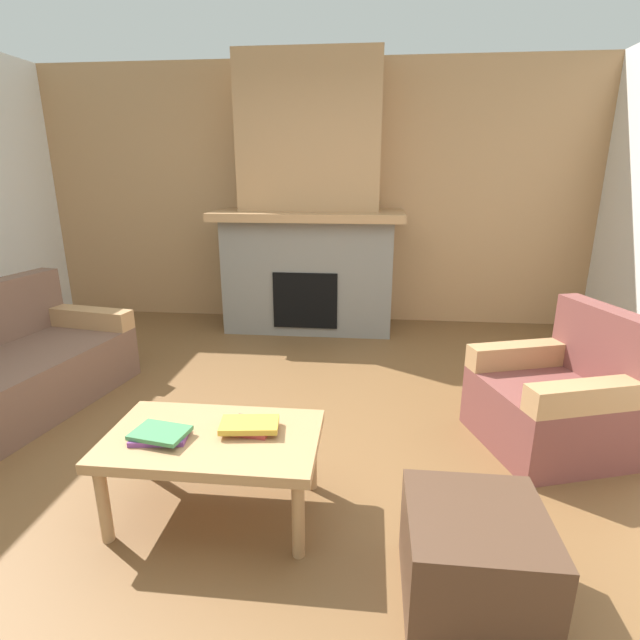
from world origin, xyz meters
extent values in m
plane|color=brown|center=(0.00, 0.00, 0.00)|extent=(9.00, 9.00, 0.00)
cube|color=tan|center=(0.00, 3.00, 1.35)|extent=(6.00, 0.12, 2.70)
cube|color=gray|center=(0.00, 2.59, 0.57)|extent=(1.70, 0.70, 1.15)
cube|color=black|center=(0.00, 2.26, 0.38)|extent=(0.64, 0.08, 0.56)
cube|color=tan|center=(0.00, 2.54, 1.19)|extent=(1.90, 0.82, 0.08)
cube|color=tan|center=(0.00, 2.69, 1.97)|extent=(1.40, 0.50, 1.47)
cube|color=brown|center=(-1.81, 0.36, 0.20)|extent=(1.13, 1.91, 0.40)
cube|color=tan|center=(-1.68, 1.17, 0.48)|extent=(0.85, 0.30, 0.15)
cube|color=brown|center=(1.74, 0.38, 0.20)|extent=(0.95, 0.95, 0.40)
cube|color=brown|center=(2.04, 0.47, 0.62)|extent=(0.36, 0.77, 0.45)
cube|color=tan|center=(1.65, 0.67, 0.48)|extent=(0.77, 0.36, 0.15)
cube|color=tan|center=(1.84, 0.08, 0.48)|extent=(0.77, 0.36, 0.15)
cube|color=tan|center=(-0.08, -0.44, 0.41)|extent=(1.00, 0.60, 0.05)
cylinder|color=tan|center=(-0.52, -0.68, 0.19)|extent=(0.06, 0.06, 0.38)
cylinder|color=tan|center=(0.36, -0.68, 0.19)|extent=(0.06, 0.06, 0.38)
cylinder|color=tan|center=(-0.52, -0.20, 0.19)|extent=(0.06, 0.06, 0.38)
cylinder|color=tan|center=(0.36, -0.20, 0.19)|extent=(0.06, 0.06, 0.38)
cube|color=#4C3323|center=(1.06, -0.84, 0.20)|extent=(0.52, 0.52, 0.40)
cube|color=#7A3D84|center=(-0.31, -0.50, 0.44)|extent=(0.27, 0.18, 0.02)
cube|color=#3D7F4C|center=(-0.31, -0.50, 0.46)|extent=(0.27, 0.21, 0.02)
cube|color=#B23833|center=(0.09, -0.36, 0.44)|extent=(0.22, 0.21, 0.02)
cube|color=gold|center=(0.09, -0.39, 0.47)|extent=(0.29, 0.19, 0.03)
camera|label=1|loc=(0.63, -2.40, 1.62)|focal=27.31mm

